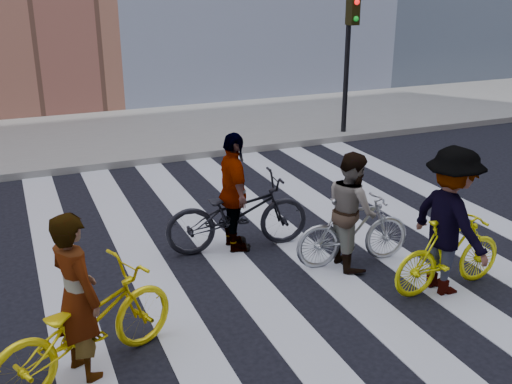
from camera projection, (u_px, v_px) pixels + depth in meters
ground at (269, 258)px, 8.38m from camera, size 100.00×100.00×0.00m
sidewalk_far at (146, 132)px, 14.85m from camera, size 100.00×5.00×0.15m
zebra_crosswalk at (269, 258)px, 8.38m from camera, size 8.25×10.00×0.01m
traffic_signal at (350, 42)px, 13.83m from camera, size 0.22×0.42×3.33m
bike_yellow_left at (85, 325)px, 5.80m from camera, size 2.12×1.47×1.06m
bike_silver_mid at (353, 230)px, 8.07m from camera, size 1.68×0.63×0.98m
bike_yellow_right at (449, 254)px, 7.40m from camera, size 1.63×0.50×0.98m
bike_dark_rear at (238, 213)px, 8.50m from camera, size 2.14×0.94×1.09m
rider_left at (76, 296)px, 5.67m from camera, size 0.63×0.74×1.72m
rider_mid at (351, 210)px, 7.95m from camera, size 0.68×0.83×1.59m
rider_right at (450, 221)px, 7.23m from camera, size 0.72×1.22×1.86m
rider_rear at (234, 193)px, 8.38m from camera, size 0.52×1.05×1.73m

